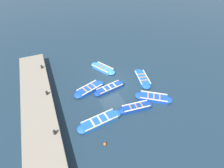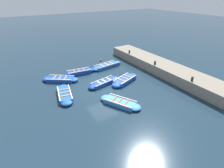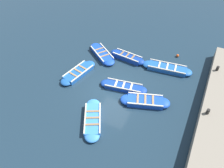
# 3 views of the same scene
# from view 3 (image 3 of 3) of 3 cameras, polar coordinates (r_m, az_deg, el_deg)

# --- Properties ---
(ground_plane) EXTENTS (120.00, 120.00, 0.00)m
(ground_plane) POSITION_cam_3_polar(r_m,az_deg,el_deg) (15.96, 0.53, -1.87)
(ground_plane) COLOR #1C303F
(boat_end_of_row) EXTENTS (4.05, 1.42, 0.41)m
(boat_end_of_row) POSITION_cam_3_polar(r_m,az_deg,el_deg) (18.11, 14.15, 4.05)
(boat_end_of_row) COLOR #1E59AD
(boat_end_of_row) RESTS_ON ground
(boat_broadside) EXTENTS (3.54, 2.01, 0.43)m
(boat_broadside) POSITION_cam_3_polar(r_m,az_deg,el_deg) (15.23, 8.62, -4.48)
(boat_broadside) COLOR #1947B7
(boat_broadside) RESTS_ON ground
(boat_bow_out) EXTENTS (1.63, 3.58, 0.39)m
(boat_bow_out) POSITION_cam_3_polar(r_m,az_deg,el_deg) (17.37, -8.78, 2.97)
(boat_bow_out) COLOR #1E59AD
(boat_bow_out) RESTS_ON ground
(boat_centre) EXTENTS (3.58, 1.38, 0.39)m
(boat_centre) POSITION_cam_3_polar(r_m,az_deg,el_deg) (16.06, 3.02, -0.72)
(boat_centre) COLOR navy
(boat_centre) RESTS_ON ground
(boat_far_corner) EXTENTS (2.42, 3.44, 0.37)m
(boat_far_corner) POSITION_cam_3_polar(r_m,az_deg,el_deg) (14.21, -5.07, -9.15)
(boat_far_corner) COLOR #3884E0
(boat_far_corner) RESTS_ON ground
(boat_near_quay) EXTENTS (3.24, 1.02, 0.47)m
(boat_near_quay) POSITION_cam_3_polar(r_m,az_deg,el_deg) (18.66, 4.00, 7.03)
(boat_near_quay) COLOR navy
(boat_near_quay) RESTS_ON ground
(boat_outer_right) EXTENTS (3.40, 2.78, 0.40)m
(boat_outer_right) POSITION_cam_3_polar(r_m,az_deg,el_deg) (19.06, -2.64, 7.88)
(boat_outer_right) COLOR #1947B7
(boat_outer_right) RESTS_ON ground
(quay_wall) EXTENTS (2.59, 15.09, 0.96)m
(quay_wall) POSITION_cam_3_polar(r_m,az_deg,el_deg) (15.11, 26.48, -9.22)
(quay_wall) COLOR gray
(quay_wall) RESTS_ON ground
(bollard_north) EXTENTS (0.20, 0.20, 0.35)m
(bollard_north) POSITION_cam_3_polar(r_m,az_deg,el_deg) (17.83, 25.84, 3.69)
(bollard_north) COLOR black
(bollard_north) RESTS_ON quay_wall
(bollard_mid_north) EXTENTS (0.20, 0.20, 0.35)m
(bollard_mid_north) POSITION_cam_3_polar(r_m,az_deg,el_deg) (14.50, 23.76, -6.59)
(bollard_mid_north) COLOR black
(bollard_mid_north) RESTS_ON quay_wall
(buoy_orange_near) EXTENTS (0.25, 0.25, 0.25)m
(buoy_orange_near) POSITION_cam_3_polar(r_m,az_deg,el_deg) (19.75, 16.75, 7.13)
(buoy_orange_near) COLOR #E05119
(buoy_orange_near) RESTS_ON ground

